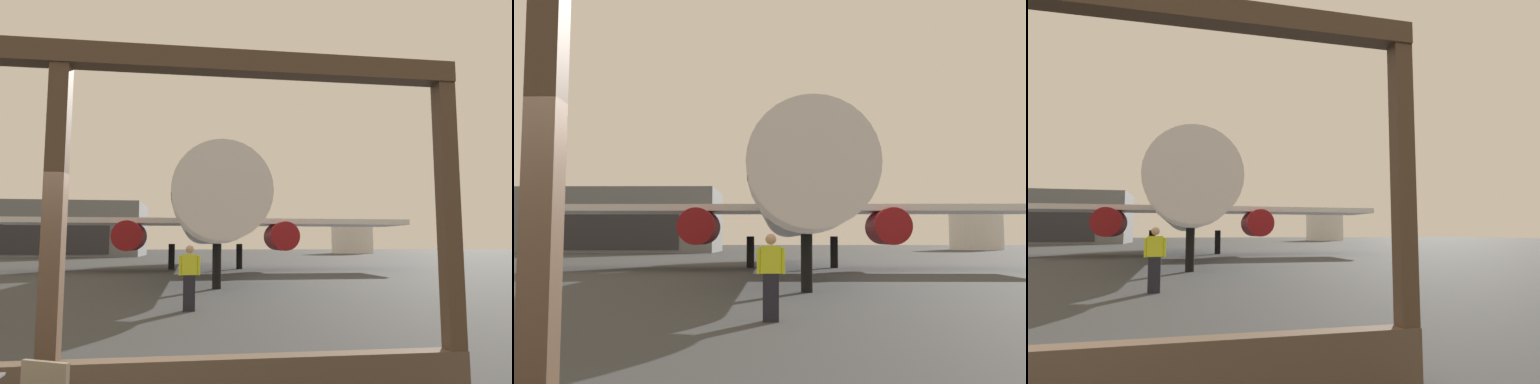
# 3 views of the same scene
# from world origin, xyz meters

# --- Properties ---
(ground_plane) EXTENTS (220.00, 220.00, 0.00)m
(ground_plane) POSITION_xyz_m (0.00, 40.00, 0.00)
(ground_plane) COLOR #383A3D
(window_frame) EXTENTS (8.84, 0.24, 3.90)m
(window_frame) POSITION_xyz_m (0.00, 0.00, 1.39)
(window_frame) COLOR brown
(window_frame) RESTS_ON ground
(airplane) EXTENTS (27.88, 31.22, 10.39)m
(airplane) POSITION_xyz_m (2.41, 25.76, 3.57)
(airplane) COLOR silver
(airplane) RESTS_ON ground
(ground_crew_worker) EXTENTS (0.57, 0.22, 1.74)m
(ground_crew_worker) POSITION_xyz_m (1.35, 7.74, 0.90)
(ground_crew_worker) COLOR black
(ground_crew_worker) RESTS_ON ground
(distant_hangar) EXTENTS (25.83, 12.79, 7.82)m
(distant_hangar) POSITION_xyz_m (-18.84, 67.17, 3.91)
(distant_hangar) COLOR slate
(distant_hangar) RESTS_ON ground
(fuel_storage_tank) EXTENTS (8.01, 8.01, 6.26)m
(fuel_storage_tank) POSITION_xyz_m (32.32, 81.96, 3.13)
(fuel_storage_tank) COLOR white
(fuel_storage_tank) RESTS_ON ground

